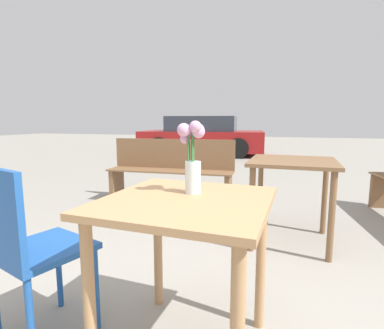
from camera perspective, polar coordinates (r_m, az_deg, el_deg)
The scene contains 6 objects.
table_front at distance 1.37m, azimuth -1.09°, elevation -11.87°, with size 0.75×0.76×0.75m.
flower_vase at distance 1.40m, azimuth 0.08°, elevation 1.59°, with size 0.12×0.13×0.34m.
cafe_chair at distance 1.66m, azimuth -29.02°, elevation -12.99°, with size 0.50×0.50×0.90m.
bench_near at distance 4.02m, azimuth -3.95°, elevation -0.69°, with size 1.70×0.46×0.85m.
table_back at distance 2.80m, azimuth 18.53°, elevation -1.82°, with size 0.75×0.77×0.75m.
parked_car at distance 9.82m, azimuth 2.02°, elevation 5.39°, with size 4.06×2.29×1.24m.
Camera 1 is at (0.41, -1.22, 1.09)m, focal length 28.00 mm.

